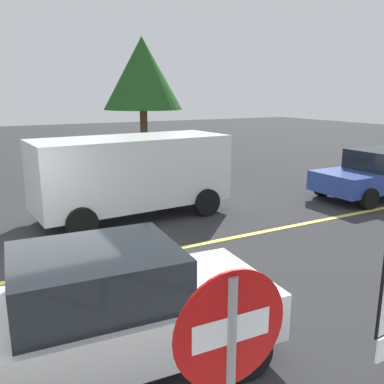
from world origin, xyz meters
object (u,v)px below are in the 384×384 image
(car_white_far_lane, at_px, (110,309))
(tree_left_verge, at_px, (142,74))
(car_blue_approaching, at_px, (380,173))
(white_van, at_px, (131,172))
(stop_sign, at_px, (230,382))

(car_white_far_lane, distance_m, tree_left_verge, 13.16)
(car_blue_approaching, bearing_deg, white_van, 167.80)
(car_white_far_lane, relative_size, tree_left_verge, 0.73)
(car_blue_approaching, xyz_separation_m, tree_left_verge, (-5.29, 7.40, 3.31))
(white_van, bearing_deg, tree_left_verge, 64.70)
(stop_sign, bearing_deg, tree_left_verge, 69.92)
(tree_left_verge, bearing_deg, car_blue_approaching, -54.43)
(car_blue_approaching, distance_m, car_white_far_lane, 11.30)
(stop_sign, bearing_deg, car_white_far_lane, 89.42)
(stop_sign, height_order, white_van, stop_sign)
(stop_sign, height_order, car_blue_approaching, stop_sign)
(car_white_far_lane, bearing_deg, stop_sign, -90.58)
(car_blue_approaching, distance_m, tree_left_verge, 9.68)
(stop_sign, distance_m, car_white_far_lane, 2.73)
(white_van, height_order, car_blue_approaching, white_van)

